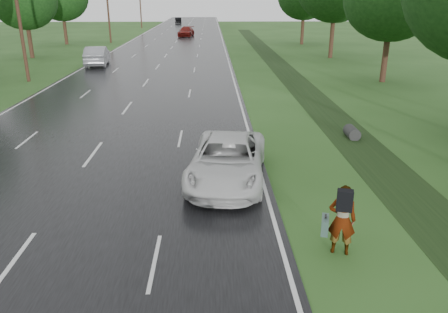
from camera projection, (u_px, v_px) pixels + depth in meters
ground at (12, 266)px, 10.70m from camera, size 220.00×220.00×0.00m
road at (170, 51)px, 52.91m from camera, size 14.00×180.00×0.04m
edge_stripe_east at (225, 50)px, 53.09m from camera, size 0.12×180.00×0.01m
edge_stripe_west at (114, 51)px, 52.70m from camera, size 0.12×180.00×0.01m
center_line at (170, 50)px, 52.90m from camera, size 0.12×180.00×0.01m
drainage_ditch at (311, 97)px, 28.57m from camera, size 2.20×120.00×0.56m
utility_pole_mid at (18, 11)px, 32.09m from camera, size 1.60×0.26×10.00m
utility_pole_far at (108, 4)px, 60.23m from camera, size 1.60×0.26×10.00m
utility_pole_distant at (140, 2)px, 88.37m from camera, size 1.60×0.26×10.00m
tree_west_d at (24, 0)px, 44.86m from camera, size 6.60×6.60×8.80m
pedestrian at (341, 219)px, 10.93m from camera, size 0.91×0.91×1.89m
white_pickup at (228, 160)px, 15.34m from camera, size 3.25×5.80×1.53m
silver_sedan at (97, 56)px, 41.28m from camera, size 2.47×5.53×1.76m
far_car_red at (186, 32)px, 71.28m from camera, size 2.78×5.37×1.49m
far_car_dark at (178, 20)px, 105.04m from camera, size 1.81×4.36×1.40m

